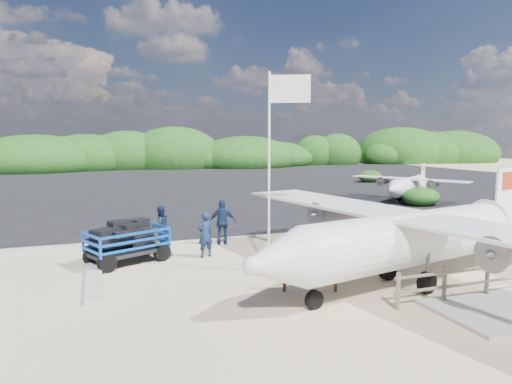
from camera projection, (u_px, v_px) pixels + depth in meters
ground at (233, 269)px, 15.63m from camera, size 160.00×160.00×0.00m
asphalt_apron at (143, 185)px, 43.71m from camera, size 90.00×50.00×0.04m
walkway_pad at (502, 311)px, 11.83m from camera, size 3.50×2.50×0.10m
vegetation_band at (126, 169)px, 67.11m from camera, size 124.00×8.00×4.40m
fence at (486, 297)px, 12.93m from camera, size 6.40×2.00×1.10m
baggage_cart at (128, 263)px, 16.41m from camera, size 3.39×2.75×1.48m
flagpole at (269, 272)px, 15.32m from camera, size 1.43×1.05×6.59m
signboard at (310, 291)px, 13.38m from camera, size 1.65×0.74×1.40m
crew_a at (205, 235)px, 17.13m from camera, size 0.73×0.58×1.73m
crew_b at (160, 226)px, 18.79m from camera, size 1.02×0.92×1.72m
crew_c at (223, 222)px, 19.16m from camera, size 1.19×0.69×1.91m
aircraft_large at (375, 189)px, 40.34m from camera, size 17.18×17.18×4.35m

